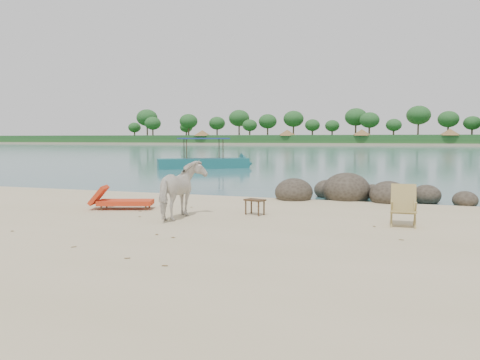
% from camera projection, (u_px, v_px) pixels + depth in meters
% --- Properties ---
extents(water, '(400.00, 400.00, 0.00)m').
position_uv_depth(water, '(379.00, 149.00, 95.49)').
color(water, '#325C65').
rests_on(water, ground).
extents(far_shore, '(420.00, 90.00, 1.40)m').
position_uv_depth(far_shore, '(388.00, 144.00, 170.91)').
color(far_shore, tan).
rests_on(far_shore, ground).
extents(far_scenery, '(420.00, 18.00, 9.50)m').
position_uv_depth(far_scenery, '(386.00, 135.00, 139.23)').
color(far_scenery, '#1E4C1E').
rests_on(far_scenery, ground).
extents(boulders, '(6.43, 3.02, 1.22)m').
position_uv_depth(boulders, '(353.00, 193.00, 16.04)').
color(boulders, '#2F281F').
rests_on(boulders, ground).
extents(cow, '(0.89, 1.81, 1.50)m').
position_uv_depth(cow, '(182.00, 191.00, 12.10)').
color(cow, white).
rests_on(cow, ground).
extents(side_table, '(0.61, 0.50, 0.43)m').
position_uv_depth(side_table, '(255.00, 208.00, 12.69)').
color(side_table, '#382116').
rests_on(side_table, ground).
extents(lounge_chair, '(2.09, 1.30, 0.59)m').
position_uv_depth(lounge_chair, '(126.00, 200.00, 13.74)').
color(lounge_chair, '#BE3916').
rests_on(lounge_chair, ground).
extents(deck_chair, '(0.66, 0.72, 0.99)m').
position_uv_depth(deck_chair, '(403.00, 207.00, 10.99)').
color(deck_chair, '#A28F51').
rests_on(deck_chair, ground).
extents(boat_near, '(7.00, 5.33, 3.53)m').
position_uv_depth(boat_near, '(203.00, 143.00, 33.53)').
color(boat_near, '#1A6165').
rests_on(boat_near, water).
extents(dead_leaves, '(8.59, 6.99, 0.00)m').
position_uv_depth(dead_leaves, '(169.00, 228.00, 10.98)').
color(dead_leaves, brown).
rests_on(dead_leaves, ground).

